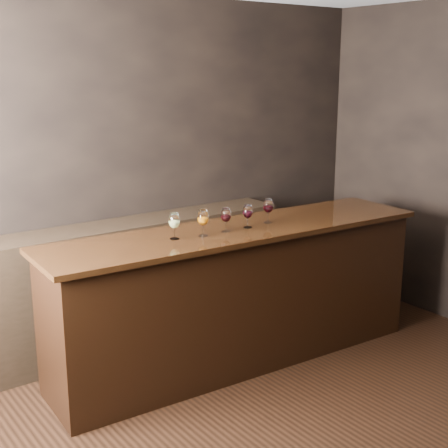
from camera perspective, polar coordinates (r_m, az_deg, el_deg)
room_shell at (r=3.22m, az=4.18°, el=6.63°), size 5.02×4.52×2.81m
bar_counter at (r=4.81m, az=1.32°, el=-6.76°), size 2.97×0.80×1.03m
bar_top at (r=4.64m, az=1.36°, el=-0.59°), size 3.07×0.87×0.04m
back_bar_shelf at (r=5.15m, az=-9.06°, el=-5.48°), size 2.86×0.40×1.03m
glass_white at (r=4.32m, az=-4.57°, el=0.24°), size 0.08×0.08×0.19m
glass_amber at (r=4.39m, az=-1.94°, el=0.53°), size 0.08×0.08×0.19m
glass_red_a at (r=4.51m, az=0.18°, el=0.75°), size 0.07×0.07×0.17m
glass_red_b at (r=4.63m, az=2.18°, el=1.10°), size 0.07×0.07×0.18m
glass_red_c at (r=4.78m, az=4.08°, el=1.61°), size 0.08×0.08×0.19m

